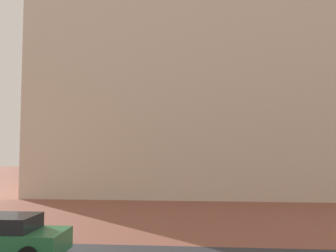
% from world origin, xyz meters
% --- Properties ---
extents(landmark_building, '(25.75, 14.02, 34.13)m').
position_xyz_m(landmark_building, '(0.75, 31.20, 10.27)').
color(landmark_building, beige).
rests_on(landmark_building, ground_plane).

